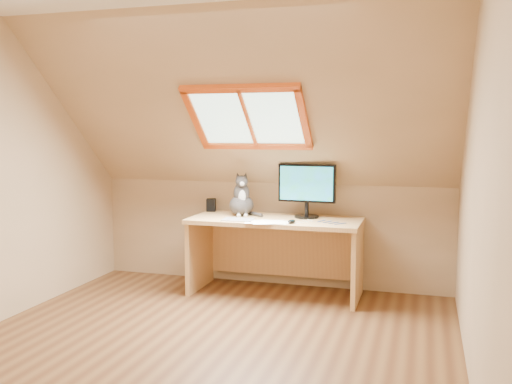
% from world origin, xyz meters
% --- Properties ---
extents(ground, '(3.50, 3.50, 0.00)m').
position_xyz_m(ground, '(0.00, 0.00, 0.00)').
color(ground, brown).
rests_on(ground, ground).
extents(room_shell, '(3.52, 3.52, 2.41)m').
position_xyz_m(room_shell, '(0.00, -0.09, 1.43)').
color(room_shell, tan).
rests_on(room_shell, ground).
extents(desk, '(1.56, 0.68, 0.71)m').
position_xyz_m(desk, '(0.15, 1.45, 0.49)').
color(desk, '#DEB069').
rests_on(desk, ground).
extents(monitor, '(0.54, 0.23, 0.49)m').
position_xyz_m(monitor, '(0.42, 1.50, 1.00)').
color(monitor, black).
rests_on(monitor, desk).
extents(cat, '(0.31, 0.34, 0.42)m').
position_xyz_m(cat, '(-0.20, 1.46, 0.86)').
color(cat, '#383331').
rests_on(cat, desk).
extents(desk_speaker, '(0.11, 0.11, 0.13)m').
position_xyz_m(desk_speaker, '(-0.57, 1.63, 0.78)').
color(desk_speaker, black).
rests_on(desk_speaker, desk).
extents(graphics_tablet, '(0.28, 0.21, 0.01)m').
position_xyz_m(graphics_tablet, '(-0.14, 1.18, 0.72)').
color(graphics_tablet, '#B2B2B7').
rests_on(graphics_tablet, desk).
extents(mouse, '(0.07, 0.11, 0.03)m').
position_xyz_m(mouse, '(0.36, 1.15, 0.73)').
color(mouse, black).
rests_on(mouse, desk).
extents(papers, '(0.35, 0.30, 0.01)m').
position_xyz_m(papers, '(0.15, 1.12, 0.71)').
color(papers, white).
rests_on(papers, desk).
extents(cables, '(0.51, 0.26, 0.01)m').
position_xyz_m(cables, '(0.58, 1.26, 0.72)').
color(cables, silver).
rests_on(cables, desk).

